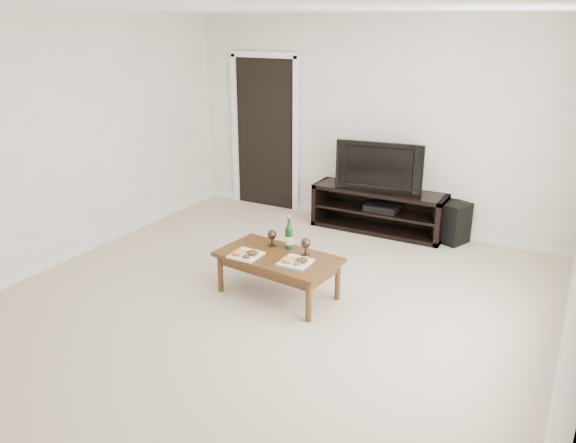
# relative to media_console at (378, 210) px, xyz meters

# --- Properties ---
(floor) EXTENTS (5.50, 5.50, 0.00)m
(floor) POSITION_rel_media_console_xyz_m (-0.23, -2.50, -0.28)
(floor) COLOR beige
(floor) RESTS_ON ground
(back_wall) EXTENTS (5.00, 0.04, 2.60)m
(back_wall) POSITION_rel_media_console_xyz_m (-0.23, 0.27, 1.02)
(back_wall) COLOR beige
(back_wall) RESTS_ON ground
(ceiling) EXTENTS (5.00, 5.50, 0.04)m
(ceiling) POSITION_rel_media_console_xyz_m (-0.23, -2.50, 2.35)
(ceiling) COLOR white
(ceiling) RESTS_ON back_wall
(doorway) EXTENTS (0.90, 0.02, 2.05)m
(doorway) POSITION_rel_media_console_xyz_m (-1.78, 0.24, 0.75)
(doorway) COLOR black
(doorway) RESTS_ON ground
(media_console) EXTENTS (1.66, 0.45, 0.55)m
(media_console) POSITION_rel_media_console_xyz_m (0.00, 0.00, 0.00)
(media_console) COLOR black
(media_console) RESTS_ON ground
(television) EXTENTS (1.07, 0.28, 0.61)m
(television) POSITION_rel_media_console_xyz_m (-0.00, 0.00, 0.58)
(television) COLOR black
(television) RESTS_ON media_console
(av_receiver) EXTENTS (0.41, 0.31, 0.08)m
(av_receiver) POSITION_rel_media_console_xyz_m (0.05, -0.01, 0.05)
(av_receiver) COLOR black
(av_receiver) RESTS_ON media_console
(subwoofer) EXTENTS (0.43, 0.43, 0.49)m
(subwoofer) POSITION_rel_media_console_xyz_m (0.91, 0.08, -0.03)
(subwoofer) COLOR black
(subwoofer) RESTS_ON ground
(coffee_table) EXTENTS (1.21, 0.75, 0.42)m
(coffee_table) POSITION_rel_media_console_xyz_m (-0.23, -2.13, -0.07)
(coffee_table) COLOR #513116
(coffee_table) RESTS_ON ground
(plate_left) EXTENTS (0.27, 0.27, 0.07)m
(plate_left) POSITION_rel_media_console_xyz_m (-0.49, -2.29, 0.18)
(plate_left) COLOR white
(plate_left) RESTS_ON coffee_table
(plate_right) EXTENTS (0.27, 0.27, 0.07)m
(plate_right) POSITION_rel_media_console_xyz_m (-0.00, -2.21, 0.18)
(plate_right) COLOR white
(plate_right) RESTS_ON coffee_table
(wine_bottle) EXTENTS (0.07, 0.07, 0.35)m
(wine_bottle) POSITION_rel_media_console_xyz_m (-0.22, -1.93, 0.32)
(wine_bottle) COLOR #0F3A17
(wine_bottle) RESTS_ON coffee_table
(goblet_left) EXTENTS (0.09, 0.09, 0.17)m
(goblet_left) POSITION_rel_media_console_xyz_m (-0.40, -1.96, 0.23)
(goblet_left) COLOR #372A1E
(goblet_left) RESTS_ON coffee_table
(goblet_right) EXTENTS (0.09, 0.09, 0.17)m
(goblet_right) POSITION_rel_media_console_xyz_m (-0.01, -2.00, 0.23)
(goblet_right) COLOR #372A1E
(goblet_right) RESTS_ON coffee_table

